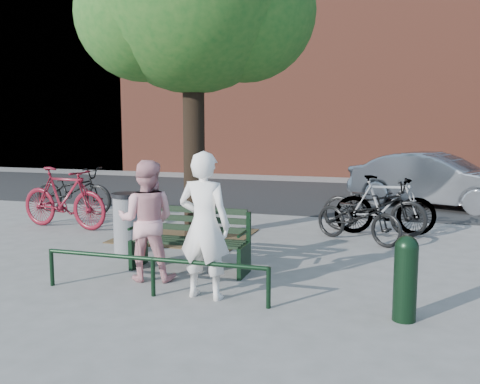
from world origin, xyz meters
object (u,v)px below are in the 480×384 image
(bollard, at_px, (406,275))
(bicycle_c, at_px, (358,217))
(litter_bin, at_px, (127,222))
(park_bench, at_px, (191,238))
(person_right, at_px, (147,220))
(person_left, at_px, (204,225))
(parked_car, at_px, (435,180))

(bollard, relative_size, bicycle_c, 0.53)
(litter_bin, bearing_deg, bicycle_c, 27.49)
(litter_bin, bearing_deg, park_bench, -25.33)
(bollard, height_order, litter_bin, litter_bin)
(person_right, height_order, bollard, person_right)
(person_left, distance_m, bollard, 2.43)
(litter_bin, distance_m, parked_car, 8.37)
(park_bench, relative_size, bollard, 1.81)
(person_left, height_order, bicycle_c, person_left)
(parked_car, bearing_deg, person_right, 174.44)
(park_bench, height_order, parked_car, parked_car)
(park_bench, height_order, bollard, park_bench)
(person_right, relative_size, bicycle_c, 0.93)
(person_right, bearing_deg, park_bench, -135.50)
(person_left, distance_m, litter_bin, 2.80)
(park_bench, relative_size, parked_car, 0.41)
(litter_bin, bearing_deg, parked_car, 51.53)
(park_bench, xyz_separation_m, person_left, (0.64, -1.13, 0.44))
(park_bench, xyz_separation_m, bollard, (3.04, -1.21, 0.04))
(park_bench, height_order, bicycle_c, park_bench)
(park_bench, distance_m, parked_car, 8.16)
(person_left, bearing_deg, park_bench, -56.66)
(person_right, bearing_deg, parked_car, -130.78)
(park_bench, xyz_separation_m, bicycle_c, (2.21, 2.60, -0.01))
(person_right, bearing_deg, litter_bin, -64.51)
(park_bench, xyz_separation_m, person_right, (-0.40, -0.63, 0.36))
(person_right, bearing_deg, person_left, 141.68)
(person_left, bearing_deg, parked_car, -106.61)
(bollard, bearing_deg, person_left, 178.00)
(person_left, distance_m, parked_car, 8.93)
(bollard, bearing_deg, litter_bin, 157.06)
(person_left, xyz_separation_m, parked_car, (3.11, 8.37, -0.22))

